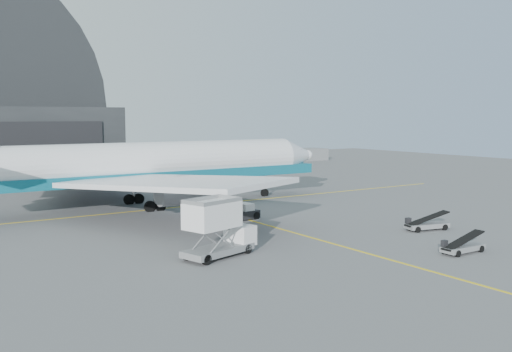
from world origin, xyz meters
TOP-DOWN VIEW (x-y plane):
  - ground at (0.00, 0.00)m, footprint 200.00×200.00m
  - taxi_lines at (0.00, 12.67)m, footprint 80.00×42.12m
  - distant_bldg_a at (38.00, 72.00)m, footprint 14.00×8.00m
  - distant_bldg_b at (55.00, 68.00)m, footprint 8.00×6.00m
  - airliner at (-5.82, 22.06)m, footprint 49.90×48.39m
  - catering_truck at (-10.25, -3.15)m, footprint 6.56×3.93m
  - pushback_tug at (-0.42, 9.18)m, footprint 3.90×2.66m
  - belt_loader_a at (6.21, -12.47)m, footprint 4.16×1.47m
  - belt_loader_b at (11.01, -4.93)m, footprint 4.55×2.30m
  - traffic_cone at (-3.37, 3.17)m, footprint 0.38×0.38m

SIDE VIEW (x-z plane):
  - ground at x=0.00m, z-range 0.00..0.00m
  - distant_bldg_a at x=38.00m, z-range -2.00..2.00m
  - distant_bldg_b at x=55.00m, z-range -1.40..1.40m
  - taxi_lines at x=0.00m, z-range 0.00..0.02m
  - traffic_cone at x=-3.37m, z-range -0.01..0.54m
  - belt_loader_a at x=6.21m, z-range -0.30..1.28m
  - belt_loader_b at x=11.01m, z-range -0.33..1.37m
  - pushback_tug at x=-0.42m, z-range -0.21..1.47m
  - catering_truck at x=-10.25m, z-range 0.03..4.27m
  - airliner at x=-5.82m, z-range -3.86..13.66m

